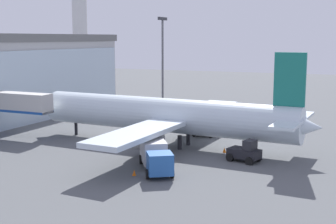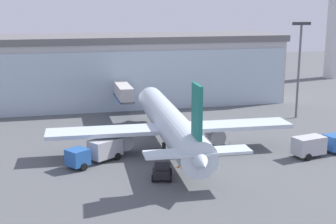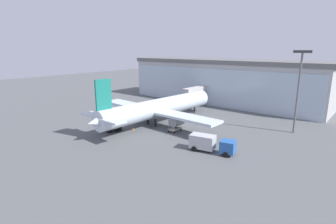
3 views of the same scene
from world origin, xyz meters
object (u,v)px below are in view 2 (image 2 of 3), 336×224
Objects in this scene: jet_bridge at (122,91)px; fuel_truck at (317,145)px; airplane at (170,124)px; safety_cone_nose at (179,165)px; pushback_tug at (162,170)px; safety_cone_wingtip at (76,160)px; apron_light_mast at (299,61)px; catering_truck at (97,151)px; baggage_cart at (221,147)px.

jet_bridge reaches higher than fuel_truck.
safety_cone_nose is at bearing 177.72° from airplane.
safety_cone_wingtip is (-8.82, 8.21, -0.70)m from pushback_tug.
jet_bridge reaches higher than safety_cone_nose.
apron_light_mast is 39.05m from catering_truck.
fuel_truck is at bearing 137.85° from catering_truck.
apron_light_mast is 22.23m from fuel_truck.
jet_bridge is 30.09m from apron_light_mast.
pushback_tug is 12.07m from safety_cone_wingtip.
apron_light_mast is at bearing 35.72° from safety_cone_nose.
safety_cone_nose is at bearing 168.42° from fuel_truck.
pushback_tug is (-0.76, -30.75, -3.31)m from jet_bridge.
safety_cone_nose is (-0.76, -7.02, -3.25)m from airplane.
airplane reaches higher than safety_cone_wingtip.
baggage_cart is (-18.96, -14.03, -9.18)m from apron_light_mast.
catering_truck is 13.32× the size of safety_cone_wingtip.
airplane is (2.87, -20.72, -0.76)m from jet_bridge.
apron_light_mast is at bearing 56.53° from fuel_truck.
jet_bridge reaches higher than catering_truck.
pushback_tug is at bearing -133.75° from safety_cone_nose.
airplane is 64.50× the size of safety_cone_nose.
fuel_truck is (20.21, -28.03, -2.81)m from jet_bridge.
safety_cone_wingtip is (-37.79, -13.56, -9.40)m from apron_light_mast.
fuel_truck is (27.30, -4.48, 0.00)m from catering_truck.
pushback_tug is (-20.97, -2.72, -0.49)m from fuel_truck.
catering_truck is at bearing -157.58° from apron_light_mast.
fuel_truck is at bearing -66.48° from pushback_tug.
jet_bridge is 34.67m from fuel_truck.
fuel_truck reaches higher than safety_cone_wingtip.
pushback_tug is 6.50× the size of safety_cone_nose.
jet_bridge is 1.55× the size of fuel_truck.
baggage_cart is (9.25, -23.01, -3.78)m from jet_bridge.
airplane reaches higher than catering_truck.
pushback_tug reaches higher than safety_cone_nose.
jet_bridge is at bearing -157.95° from baggage_cart.
airplane is at bearing 83.82° from safety_cone_nose.
safety_cone_nose is (9.20, -4.21, -1.19)m from catering_truck.
baggage_cart is at bearing 149.03° from catering_truck.
jet_bridge is 1.61× the size of catering_truck.
fuel_truck reaches higher than baggage_cart.
catering_truck is 2.05× the size of pushback_tug.
catering_truck is at bearing 159.97° from fuel_truck.
catering_truck is (-7.08, -23.54, -2.81)m from jet_bridge.
safety_cone_wingtip is at bearing 158.86° from fuel_truck.
apron_light_mast is 28.60m from airplane.
jet_bridge is at bearing 11.79° from airplane.
safety_cone_nose is (-18.10, 0.28, -1.19)m from fuel_truck.
pushback_tug is (-10.01, -7.74, 0.47)m from baggage_cart.
pushback_tug is at bearing 163.98° from airplane.
fuel_truck is at bearing -10.44° from safety_cone_wingtip.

